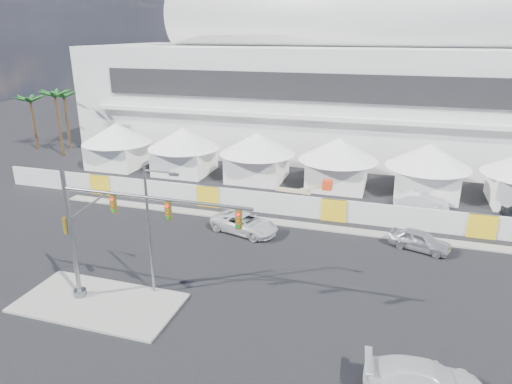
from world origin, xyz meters
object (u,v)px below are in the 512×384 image
(pickup_curb, at_px, (245,223))
(streetlight_median, at_px, (152,223))
(boom_lift, at_px, (288,199))
(pickup_near, at_px, (425,380))
(traffic_mast, at_px, (105,234))
(lot_car_a, at_px, (421,201))
(sedan_silver, at_px, (420,240))

(pickup_curb, relative_size, streetlight_median, 0.70)
(pickup_curb, xyz_separation_m, boom_lift, (2.16, 6.55, 0.07))
(pickup_near, relative_size, streetlight_median, 0.66)
(traffic_mast, xyz_separation_m, streetlight_median, (2.04, 1.89, 0.15))
(lot_car_a, distance_m, streetlight_median, 26.70)
(pickup_near, height_order, streetlight_median, streetlight_median)
(pickup_near, relative_size, traffic_mast, 0.46)
(pickup_curb, height_order, lot_car_a, lot_car_a)
(pickup_curb, bearing_deg, pickup_near, -121.45)
(pickup_curb, distance_m, streetlight_median, 11.63)
(traffic_mast, bearing_deg, sedan_silver, 36.34)
(pickup_near, bearing_deg, boom_lift, 23.76)
(pickup_curb, height_order, pickup_near, pickup_curb)
(lot_car_a, xyz_separation_m, traffic_mast, (-18.63, -22.40, 3.96))
(lot_car_a, height_order, traffic_mast, traffic_mast)
(boom_lift, bearing_deg, lot_car_a, 19.92)
(sedan_silver, relative_size, streetlight_median, 0.55)
(traffic_mast, relative_size, streetlight_median, 1.43)
(pickup_curb, distance_m, pickup_near, 20.09)
(pickup_curb, bearing_deg, streetlight_median, -177.02)
(sedan_silver, height_order, streetlight_median, streetlight_median)
(boom_lift, bearing_deg, traffic_mast, -104.67)
(traffic_mast, bearing_deg, boom_lift, 70.94)
(lot_car_a, bearing_deg, pickup_near, 176.87)
(pickup_curb, relative_size, traffic_mast, 0.48)
(streetlight_median, bearing_deg, pickup_curb, 77.37)
(lot_car_a, bearing_deg, streetlight_median, 139.15)
(streetlight_median, distance_m, boom_lift, 18.21)
(sedan_silver, bearing_deg, pickup_curb, 111.71)
(pickup_near, height_order, traffic_mast, traffic_mast)
(sedan_silver, height_order, pickup_curb, pickup_curb)
(pickup_curb, bearing_deg, traffic_mast, 176.16)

